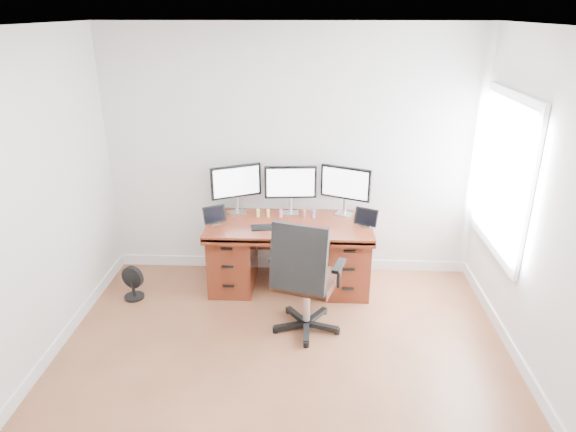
{
  "coord_description": "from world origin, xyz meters",
  "views": [
    {
      "loc": [
        0.21,
        -3.08,
        2.81
      ],
      "look_at": [
        0.0,
        1.5,
        0.95
      ],
      "focal_mm": 32.0,
      "sensor_mm": 36.0,
      "label": 1
    }
  ],
  "objects_px": {
    "desk": "(289,252)",
    "office_chair": "(305,296)",
    "floor_fan": "(133,283)",
    "keyboard": "(286,227)",
    "monitor_center": "(291,184)"
  },
  "relations": [
    {
      "from": "floor_fan",
      "to": "monitor_center",
      "type": "height_order",
      "value": "monitor_center"
    },
    {
      "from": "desk",
      "to": "office_chair",
      "type": "xyz_separation_m",
      "value": [
        0.18,
        -0.85,
        -0.03
      ]
    },
    {
      "from": "floor_fan",
      "to": "monitor_center",
      "type": "bearing_deg",
      "value": 39.35
    },
    {
      "from": "office_chair",
      "to": "floor_fan",
      "type": "distance_m",
      "value": 1.87
    },
    {
      "from": "office_chair",
      "to": "keyboard",
      "type": "xyz_separation_m",
      "value": [
        -0.2,
        0.69,
        0.38
      ]
    },
    {
      "from": "monitor_center",
      "to": "floor_fan",
      "type": "bearing_deg",
      "value": -164.97
    },
    {
      "from": "monitor_center",
      "to": "desk",
      "type": "bearing_deg",
      "value": -94.8
    },
    {
      "from": "desk",
      "to": "office_chair",
      "type": "distance_m",
      "value": 0.87
    },
    {
      "from": "floor_fan",
      "to": "keyboard",
      "type": "relative_size",
      "value": 1.26
    },
    {
      "from": "floor_fan",
      "to": "monitor_center",
      "type": "distance_m",
      "value": 1.94
    },
    {
      "from": "floor_fan",
      "to": "monitor_center",
      "type": "xyz_separation_m",
      "value": [
        1.61,
        0.58,
        0.91
      ]
    },
    {
      "from": "desk",
      "to": "floor_fan",
      "type": "xyz_separation_m",
      "value": [
        -1.61,
        -0.34,
        -0.23
      ]
    },
    {
      "from": "office_chair",
      "to": "monitor_center",
      "type": "xyz_separation_m",
      "value": [
        -0.18,
        1.09,
        0.71
      ]
    },
    {
      "from": "floor_fan",
      "to": "keyboard",
      "type": "distance_m",
      "value": 1.7
    },
    {
      "from": "desk",
      "to": "floor_fan",
      "type": "distance_m",
      "value": 1.66
    }
  ]
}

